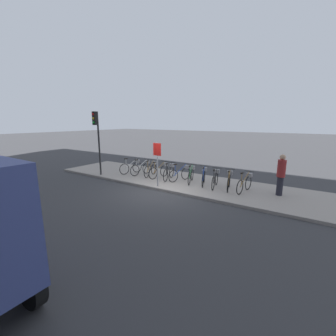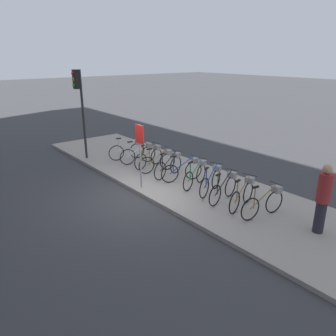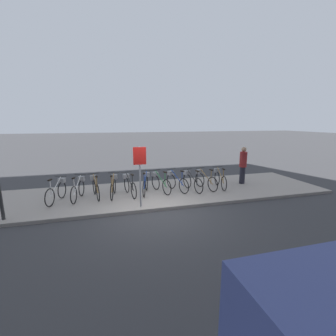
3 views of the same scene
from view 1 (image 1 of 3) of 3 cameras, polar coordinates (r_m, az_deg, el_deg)
name	(u,v)px [view 1 (image 1 of 3)]	position (r m, az deg, el deg)	size (l,w,h in m)	color
ground_plane	(161,191)	(10.76, -1.66, -5.93)	(120.00, 120.00, 0.00)	#38383A
sidewalk	(181,181)	(12.26, 3.40, -3.41)	(15.90, 3.75, 0.12)	#9E9389
parked_bicycle_0	(132,166)	(13.98, -9.09, 0.44)	(0.58, 1.52, 0.96)	black
parked_bicycle_1	(142,167)	(13.55, -6.57, 0.14)	(0.49, 1.54, 0.96)	black
parked_bicycle_2	(151,168)	(13.20, -4.31, -0.12)	(0.48, 1.54, 0.96)	black
parked_bicycle_3	(160,170)	(12.74, -2.04, -0.54)	(0.46, 1.55, 0.96)	black
parked_bicycle_4	(169,171)	(12.39, 0.33, -0.89)	(0.51, 1.54, 0.96)	black
parked_bicycle_5	(181,173)	(12.10, 3.33, -1.22)	(0.60, 1.51, 0.96)	black
parked_bicycle_6	(191,174)	(11.82, 5.89, -1.59)	(0.62, 1.50, 0.96)	black
parked_bicycle_7	(204,176)	(11.51, 9.06, -2.05)	(0.65, 1.49, 0.96)	black
parked_bicycle_8	(215,179)	(11.14, 11.94, -2.63)	(0.49, 1.54, 0.96)	black
parked_bicycle_9	(229,180)	(10.98, 15.23, -3.01)	(0.54, 1.53, 0.96)	black
parked_bicycle_10	(245,183)	(10.79, 19.03, -3.51)	(0.46, 1.55, 0.96)	black
pedestrian	(281,174)	(10.74, 26.76, -1.34)	(0.34, 0.34, 1.79)	#23232D
traffic_light	(97,130)	(13.67, -17.67, 9.14)	(0.24, 0.40, 3.69)	#2D2D2D
sign_post	(157,157)	(10.87, -2.74, 2.79)	(0.44, 0.07, 2.13)	#99999E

